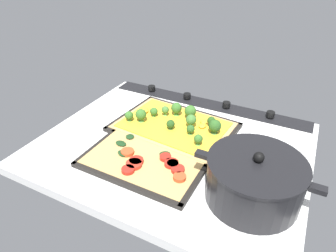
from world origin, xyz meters
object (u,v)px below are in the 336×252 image
(baking_tray_front, at_px, (174,128))
(baking_tray_back, at_px, (145,161))
(cooking_pot, at_px, (254,180))
(broccoli_pizza, at_px, (175,123))
(veggie_pizza_back, at_px, (146,160))

(baking_tray_front, xyz_separation_m, baking_tray_back, (-0.00, 0.19, 0.00))
(cooking_pot, bearing_deg, baking_tray_back, 0.54)
(broccoli_pizza, height_order, baking_tray_back, broccoli_pizza)
(baking_tray_front, relative_size, cooking_pot, 1.35)
(broccoli_pizza, bearing_deg, baking_tray_back, 89.70)
(veggie_pizza_back, xyz_separation_m, cooking_pot, (-0.29, -0.00, 0.04))
(broccoli_pizza, xyz_separation_m, cooking_pot, (-0.29, 0.19, 0.03))
(baking_tray_front, height_order, veggie_pizza_back, veggie_pizza_back)
(baking_tray_back, bearing_deg, cooking_pot, -179.46)
(broccoli_pizza, distance_m, cooking_pot, 0.35)
(baking_tray_front, bearing_deg, veggie_pizza_back, 92.13)
(baking_tray_back, bearing_deg, broccoli_pizza, -90.30)
(baking_tray_front, bearing_deg, baking_tray_back, 90.80)
(baking_tray_front, height_order, broccoli_pizza, broccoli_pizza)
(baking_tray_back, relative_size, veggie_pizza_back, 1.08)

